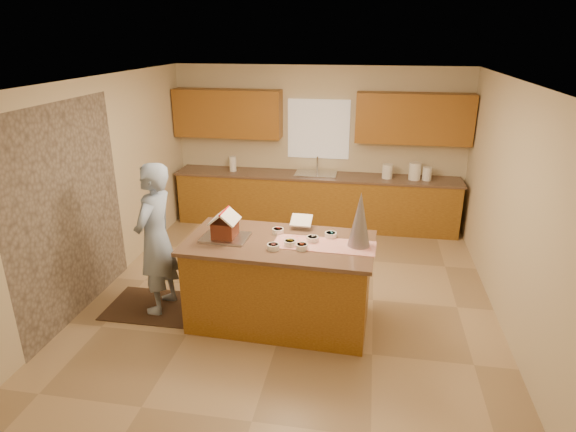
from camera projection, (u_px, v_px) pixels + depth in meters
The scene contains 28 objects.
floor at pixel (293, 293), 6.34m from camera, with size 5.50×5.50×0.00m, color tan.
ceiling at pixel (294, 80), 5.39m from camera, with size 5.50×5.50×0.00m, color silver.
wall_back at pixel (318, 146), 8.40m from camera, with size 5.50×5.50×0.00m, color beige.
wall_front at pixel (230, 319), 3.33m from camera, with size 5.50×5.50×0.00m, color beige.
wall_left at pixel (102, 185), 6.26m from camera, with size 5.50×5.50×0.00m, color beige.
wall_right at pixel (512, 207), 5.47m from camera, with size 5.50×5.50×0.00m, color beige.
stone_accent at pixel (69, 214), 5.56m from camera, with size 2.50×2.50×0.00m, color gray.
window_curtain at pixel (319, 129), 8.27m from camera, with size 1.05×0.03×1.00m, color white.
back_counter_base at pixel (315, 201), 8.45m from camera, with size 4.80×0.60×0.88m, color #92621E.
back_counter_top at pixel (316, 176), 8.28m from camera, with size 4.85×0.63×0.04m, color brown.
upper_cabinet_left at pixel (228, 113), 8.29m from camera, with size 1.85×0.35×0.80m, color #9E6521.
upper_cabinet_right at pixel (414, 118), 7.80m from camera, with size 1.85×0.35×0.80m, color #9E6521.
sink at pixel (316, 176), 8.29m from camera, with size 0.70×0.45×0.12m, color silver.
faucet at pixel (317, 164), 8.39m from camera, with size 0.03×0.03×0.28m, color silver.
island_base at pixel (280, 284), 5.57m from camera, with size 2.00×1.00×0.98m, color #92621E.
island_top at pixel (280, 243), 5.39m from camera, with size 2.09×1.09×0.04m, color brown.
table_runner at pixel (324, 245), 5.29m from camera, with size 1.11×0.40×0.01m, color #AE140C.
baking_tray at pixel (225, 237), 5.45m from camera, with size 0.51×0.38×0.03m, color silver.
cookbook at pixel (301, 220), 5.70m from camera, with size 0.24×0.02×0.20m, color white.
tinsel_tree at pixel (360, 220), 5.16m from camera, with size 0.24×0.24×0.61m, color #AEAEBB.
rug at pixel (159, 307), 6.02m from camera, with size 1.24×0.81×0.01m, color black.
boy at pixel (156, 239), 5.68m from camera, with size 0.67×0.44×1.83m, color #8CA3C7.
canister_a at pixel (387, 171), 8.05m from camera, with size 0.17×0.17×0.24m, color white.
canister_b at pixel (415, 171), 7.97m from camera, with size 0.19×0.19×0.28m, color white.
canister_c at pixel (427, 174), 7.95m from camera, with size 0.15×0.15×0.22m, color white.
paper_towel at pixel (233, 164), 8.46m from camera, with size 0.12×0.12×0.26m, color white.
gingerbread_house at pixel (225, 227), 5.40m from camera, with size 0.32×0.32×0.31m.
candy_bowls at pixel (298, 240), 5.33m from camera, with size 0.74×0.57×0.06m.
Camera 1 is at (0.87, -5.51, 3.19)m, focal length 30.26 mm.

